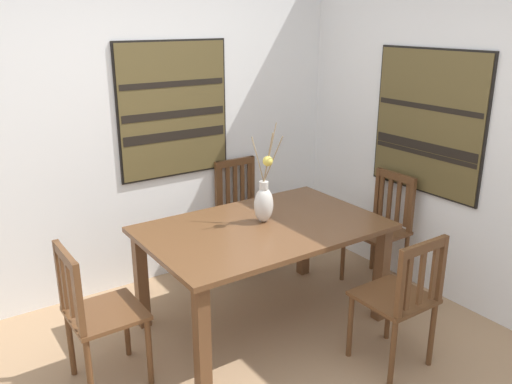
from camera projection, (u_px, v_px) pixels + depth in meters
wall_back at (137, 121)px, 4.18m from camera, size 6.40×0.12×2.70m
wall_side at (491, 134)px, 3.71m from camera, size 0.12×6.40×2.70m
dining_table at (263, 240)px, 3.70m from camera, size 1.64×1.05×0.76m
centerpiece_vase at (264, 200)px, 3.68m from camera, size 0.18×0.24×0.70m
chair_0 at (400, 298)px, 3.27m from camera, size 0.42×0.42×0.90m
chair_1 at (381, 226)px, 4.36m from camera, size 0.43×0.43×0.93m
chair_2 at (97, 313)px, 3.11m from camera, size 0.42×0.42×0.91m
chair_3 at (243, 210)px, 4.70m from camera, size 0.42×0.42×0.94m
painting_on_back_wall at (174, 110)px, 4.26m from camera, size 0.95×0.05×1.09m
painting_on_side_wall at (428, 123)px, 4.06m from camera, size 0.05×1.00×1.11m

